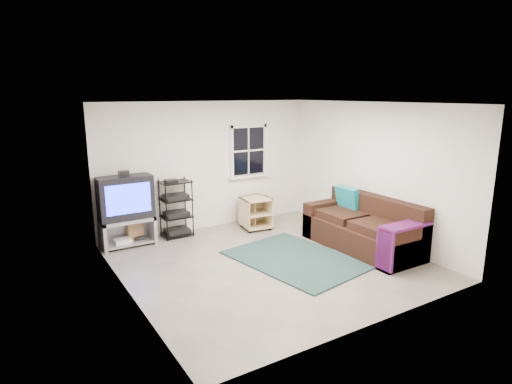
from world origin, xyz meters
TOP-DOWN VIEW (x-y plane):
  - room at (0.95, 2.27)m, footprint 4.60×4.62m
  - tv_unit at (-1.77, 2.04)m, footprint 0.96×0.48m
  - av_rack at (-0.81, 2.07)m, footprint 0.57×0.41m
  - side_table_left at (0.77, 1.71)m, footprint 0.62×0.62m
  - side_table_right at (0.93, 1.98)m, footprint 0.63×0.63m
  - sofa at (1.83, -0.33)m, footprint 0.98×2.22m
  - shag_rug at (0.46, -0.14)m, footprint 1.96×2.45m
  - paper_bag at (-1.63, 2.13)m, footprint 0.30×0.20m

SIDE VIEW (x-z plane):
  - shag_rug at x=0.46m, z-range 0.00..0.03m
  - paper_bag at x=-1.63m, z-range 0.00..0.41m
  - side_table_right at x=0.93m, z-range 0.04..0.66m
  - side_table_left at x=0.77m, z-range 0.02..0.67m
  - sofa at x=1.83m, z-range -0.15..0.87m
  - av_rack at x=-0.81m, z-range -0.08..1.06m
  - tv_unit at x=-1.77m, z-range 0.07..1.47m
  - room at x=0.95m, z-range -0.82..3.78m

